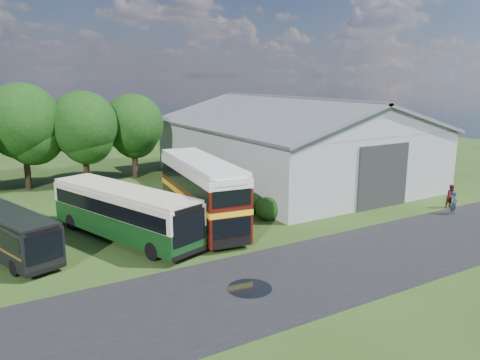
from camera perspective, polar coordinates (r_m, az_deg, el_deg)
ground at (r=26.40m, az=0.49°, el=-9.96°), size 120.00×120.00×0.00m
asphalt_road at (r=25.80m, az=9.84°, el=-10.71°), size 60.00×8.00×0.02m
puddle at (r=23.35m, az=1.18°, el=-13.11°), size 2.20×2.20×0.01m
storage_shed at (r=46.44m, az=6.14°, el=5.13°), size 18.80×24.80×8.15m
tree_mid at (r=46.05m, az=-24.99°, el=6.50°), size 6.80×6.80×9.60m
tree_right_a at (r=45.89m, az=-18.57°, el=6.38°), size 6.26×6.26×8.83m
tree_right_b at (r=47.98m, az=-12.89°, el=6.65°), size 5.98×5.98×8.45m
shrub_front at (r=34.00m, az=3.33°, el=-4.76°), size 1.70×1.70×1.70m
shrub_mid at (r=35.60m, az=1.53°, el=-3.95°), size 1.60×1.60×1.60m
shrub_back at (r=37.24m, az=-0.12°, el=-3.20°), size 1.80×1.80×1.80m
bus_green_single at (r=30.37m, az=-13.98°, el=-3.82°), size 6.51×12.12×3.28m
bus_maroon_double at (r=31.85m, az=-4.70°, el=-1.63°), size 4.12×11.12×4.67m
bus_dark_single at (r=30.21m, az=-26.82°, el=-5.53°), size 5.17×10.00×2.70m
visitor_a at (r=38.26m, az=24.64°, el=-2.60°), size 0.71×0.56×1.72m
visitor_b at (r=39.99m, az=24.37°, el=-1.86°), size 1.00×0.83×1.86m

